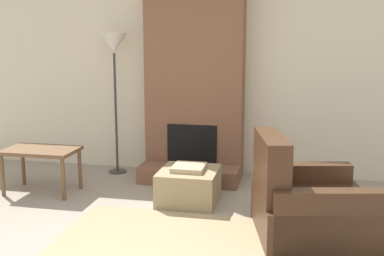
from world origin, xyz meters
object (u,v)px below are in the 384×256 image
object	(u,v)px
ottoman	(189,185)
armchair	(304,207)
floor_lamp_left	(114,50)
side_table	(41,155)

from	to	relation	value
ottoman	armchair	size ratio (longest dim) A/B	0.54
ottoman	floor_lamp_left	world-z (taller)	floor_lamp_left
ottoman	side_table	world-z (taller)	side_table
side_table	ottoman	bearing A→B (deg)	0.60
ottoman	side_table	xyz separation A→B (m)	(-1.70, -0.02, 0.25)
ottoman	side_table	bearing A→B (deg)	-179.40
armchair	floor_lamp_left	world-z (taller)	floor_lamp_left
armchair	side_table	bearing A→B (deg)	65.29
side_table	floor_lamp_left	bearing A→B (deg)	60.41
ottoman	armchair	distance (m)	1.36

